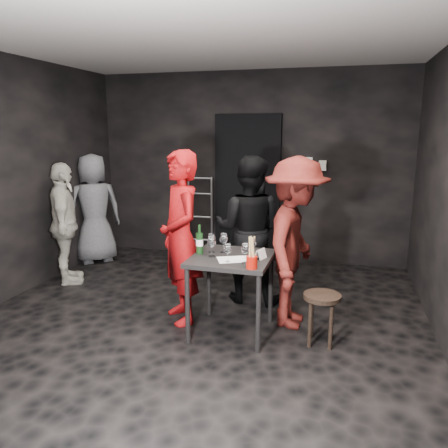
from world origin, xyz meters
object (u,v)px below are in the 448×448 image
(man_maroon, at_px, (295,235))
(bystander_grey, at_px, (94,206))
(woman_black, at_px, (249,224))
(bystander_cream, at_px, (64,224))
(stool, at_px, (322,305))
(server_red, at_px, (180,226))
(hand_truck, at_px, (200,242))
(tasting_table, at_px, (231,266))
(wine_bottle, at_px, (200,243))
(breadstick_cup, at_px, (252,253))

(man_maroon, xyz_separation_m, bystander_grey, (-3.00, 1.34, -0.09))
(woman_black, relative_size, bystander_cream, 1.16)
(stool, bearing_deg, server_red, 173.29)
(woman_black, bearing_deg, hand_truck, -52.33)
(hand_truck, relative_size, stool, 2.56)
(tasting_table, height_order, man_maroon, man_maroon)
(server_red, height_order, woman_black, server_red)
(bystander_cream, bearing_deg, wine_bottle, -144.39)
(tasting_table, xyz_separation_m, man_maroon, (0.54, 0.34, 0.26))
(stool, relative_size, server_red, 0.24)
(breadstick_cup, bearing_deg, bystander_cream, 157.13)
(tasting_table, xyz_separation_m, woman_black, (-0.02, 0.85, 0.22))
(tasting_table, bearing_deg, wine_bottle, 178.88)
(server_red, distance_m, bystander_grey, 2.45)
(man_maroon, distance_m, bystander_grey, 3.28)
(tasting_table, distance_m, woman_black, 0.88)
(stool, distance_m, woman_black, 1.31)
(tasting_table, xyz_separation_m, bystander_grey, (-2.46, 1.68, 0.16))
(tasting_table, height_order, woman_black, woman_black)
(woman_black, relative_size, man_maroon, 0.96)
(bystander_grey, distance_m, breadstick_cup, 3.35)
(server_red, relative_size, breadstick_cup, 6.60)
(woman_black, bearing_deg, breadstick_cup, 105.28)
(stool, height_order, woman_black, woman_black)
(hand_truck, distance_m, server_red, 2.37)
(server_red, bearing_deg, wine_bottle, 21.65)
(woman_black, distance_m, bystander_grey, 2.57)
(wine_bottle, xyz_separation_m, breadstick_cup, (0.56, -0.31, 0.03))
(hand_truck, xyz_separation_m, wine_bottle, (0.78, -2.32, 0.64))
(wine_bottle, height_order, breadstick_cup, breadstick_cup)
(breadstick_cup, bearing_deg, stool, 26.14)
(hand_truck, height_order, wine_bottle, hand_truck)
(bystander_cream, height_order, bystander_grey, bystander_grey)
(wine_bottle, bearing_deg, bystander_grey, 142.04)
(stool, relative_size, woman_black, 0.27)
(server_red, distance_m, woman_black, 0.88)
(woman_black, distance_m, bystander_cream, 2.30)
(bystander_cream, bearing_deg, server_red, -143.05)
(hand_truck, distance_m, wine_bottle, 2.53)
(hand_truck, distance_m, bystander_cream, 2.04)
(bystander_grey, relative_size, wine_bottle, 5.87)
(woman_black, xyz_separation_m, breadstick_cup, (0.27, -1.15, 0.01))
(tasting_table, relative_size, stool, 1.60)
(bystander_grey, xyz_separation_m, breadstick_cup, (2.71, -1.98, 0.07))
(server_red, relative_size, bystander_grey, 1.19)
(bystander_cream, xyz_separation_m, wine_bottle, (2.01, -0.78, 0.10))
(stool, relative_size, breadstick_cup, 1.60)
(stool, bearing_deg, hand_truck, 129.40)
(man_maroon, xyz_separation_m, wine_bottle, (-0.85, -0.33, -0.05))
(man_maroon, bearing_deg, bystander_grey, 69.86)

